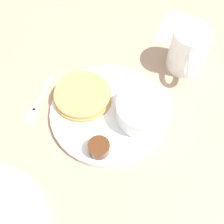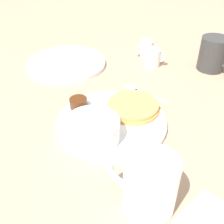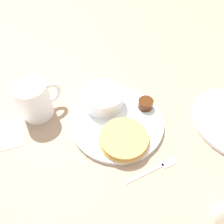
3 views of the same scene
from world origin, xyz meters
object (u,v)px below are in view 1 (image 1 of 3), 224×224
(fork, at_px, (37,103))
(plate, at_px, (109,111))
(bowl, at_px, (144,110))
(coffee_mug, at_px, (188,51))

(fork, bearing_deg, plate, 96.96)
(bowl, distance_m, coffee_mug, 0.18)
(bowl, distance_m, fork, 0.24)
(plate, height_order, bowl, bowl)
(bowl, bearing_deg, plate, -85.81)
(coffee_mug, xyz_separation_m, fork, (0.20, -0.30, -0.05))
(coffee_mug, bearing_deg, fork, -56.52)
(plate, bearing_deg, bowl, 94.19)
(plate, bearing_deg, coffee_mug, 142.21)
(coffee_mug, distance_m, fork, 0.36)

